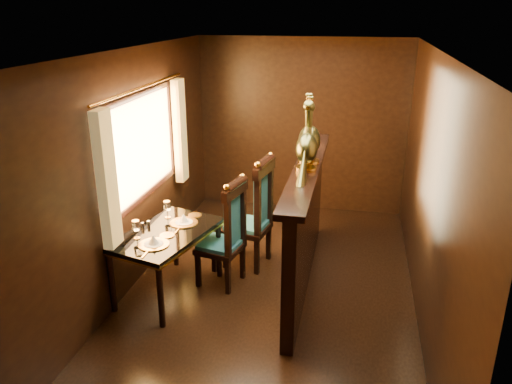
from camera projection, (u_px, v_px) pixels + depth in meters
ground at (270, 292)px, 5.36m from camera, size 5.00×5.00×0.00m
room_shell at (263, 149)px, 4.84m from camera, size 3.04×5.04×2.52m
partition at (305, 223)px, 5.33m from camera, size 0.26×2.70×1.36m
dining_table at (167, 238)px, 5.14m from camera, size 1.02×1.36×0.91m
chair_left at (229, 231)px, 5.29m from camera, size 0.53×0.55×1.24m
chair_right at (257, 210)px, 5.68m from camera, size 0.56×0.58×1.35m
peacock_left at (307, 135)px, 4.82m from camera, size 0.22×0.59×0.71m
peacock_right at (310, 127)px, 5.03m from camera, size 0.24×0.63×0.75m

